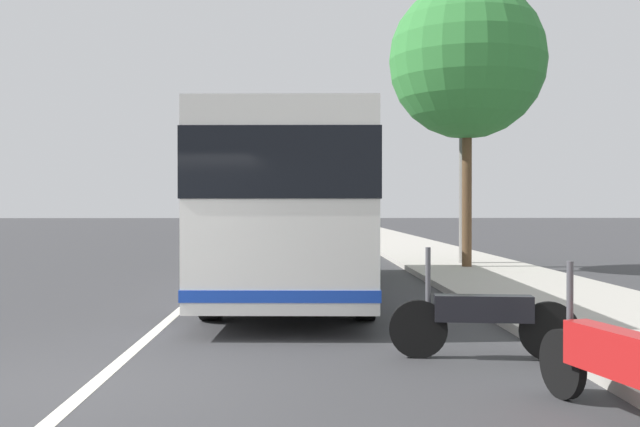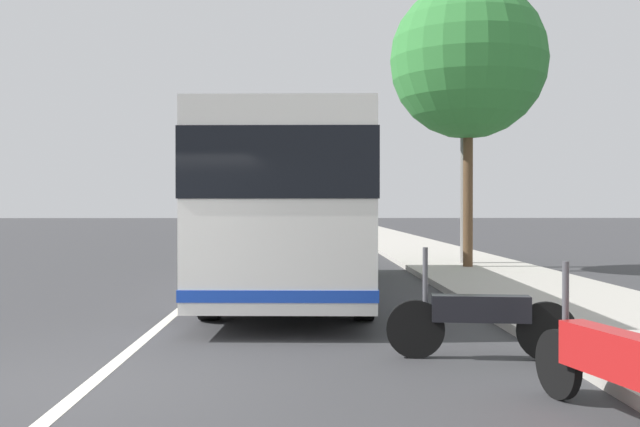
# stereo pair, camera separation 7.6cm
# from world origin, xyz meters

# --- Properties ---
(ground_plane) EXTENTS (220.00, 220.00, 0.00)m
(ground_plane) POSITION_xyz_m (0.00, 0.00, 0.00)
(ground_plane) COLOR #38383A
(sidewalk_curb) EXTENTS (110.00, 3.60, 0.14)m
(sidewalk_curb) POSITION_xyz_m (10.00, -6.77, 0.07)
(sidewalk_curb) COLOR #B2ADA3
(sidewalk_curb) RESTS_ON ground
(lane_divider_line) EXTENTS (110.00, 0.16, 0.01)m
(lane_divider_line) POSITION_xyz_m (10.00, 0.00, 0.00)
(lane_divider_line) COLOR silver
(lane_divider_line) RESTS_ON ground
(coach_bus) EXTENTS (10.64, 3.05, 3.21)m
(coach_bus) POSITION_xyz_m (7.31, -1.99, 1.85)
(coach_bus) COLOR silver
(coach_bus) RESTS_ON ground
(motorcycle_nearest_curb) EXTENTS (2.15, 0.57, 1.27)m
(motorcycle_nearest_curb) POSITION_xyz_m (-1.41, -4.61, 0.48)
(motorcycle_nearest_curb) COLOR black
(motorcycle_nearest_curb) RESTS_ON ground
(motorcycle_mid_row) EXTENTS (0.38, 2.15, 1.29)m
(motorcycle_mid_row) POSITION_xyz_m (1.02, -4.13, 0.48)
(motorcycle_mid_row) COLOR black
(motorcycle_mid_row) RESTS_ON ground
(car_ahead_same_lane) EXTENTS (4.24, 2.02, 1.54)m
(car_ahead_same_lane) POSITION_xyz_m (36.04, -1.54, 0.74)
(car_ahead_same_lane) COLOR gold
(car_ahead_same_lane) RESTS_ON ground
(car_behind_bus) EXTENTS (4.34, 1.89, 1.58)m
(car_behind_bus) POSITION_xyz_m (41.01, 2.34, 0.74)
(car_behind_bus) COLOR black
(car_behind_bus) RESTS_ON ground
(car_side_street) EXTENTS (4.46, 2.12, 1.47)m
(car_side_street) POSITION_xyz_m (35.83, 2.20, 0.69)
(car_side_street) COLOR black
(car_side_street) RESTS_ON ground
(car_far_distant) EXTENTS (4.39, 1.84, 1.46)m
(car_far_distant) POSITION_xyz_m (55.91, 2.42, 0.68)
(car_far_distant) COLOR #2D7238
(car_far_distant) RESTS_ON ground
(roadside_tree_mid_block) EXTENTS (4.25, 4.25, 7.87)m
(roadside_tree_mid_block) POSITION_xyz_m (12.15, -6.59, 5.73)
(roadside_tree_mid_block) COLOR brown
(roadside_tree_mid_block) RESTS_ON ground
(utility_pole) EXTENTS (0.30, 0.30, 6.34)m
(utility_pole) POSITION_xyz_m (13.44, -6.82, 3.17)
(utility_pole) COLOR slate
(utility_pole) RESTS_ON ground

